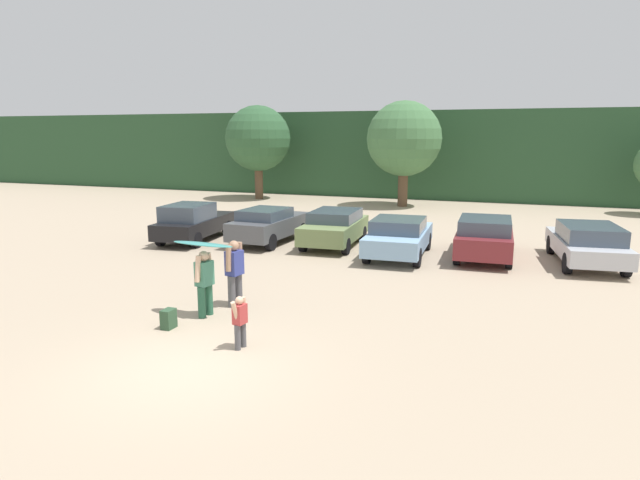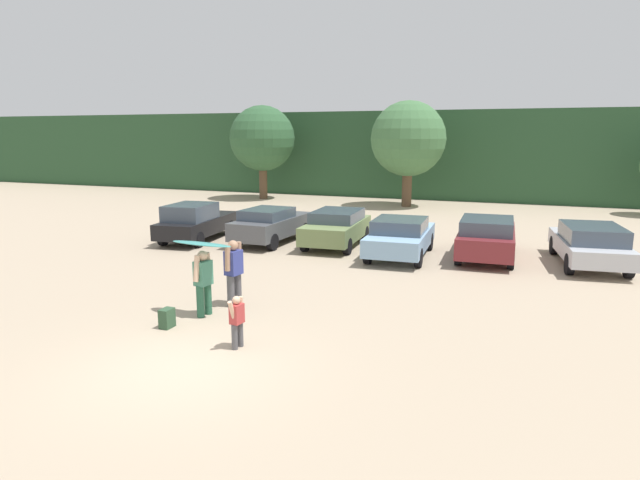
{
  "view_description": "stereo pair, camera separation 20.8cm",
  "coord_description": "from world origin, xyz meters",
  "px_view_note": "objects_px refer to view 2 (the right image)",
  "views": [
    {
      "loc": [
        5.74,
        -8.19,
        4.38
      ],
      "look_at": [
        0.35,
        6.33,
        1.35
      ],
      "focal_mm": 30.46,
      "sensor_mm": 36.0,
      "label": 1
    },
    {
      "loc": [
        5.93,
        -8.12,
        4.38
      ],
      "look_at": [
        0.35,
        6.33,
        1.35
      ],
      "focal_mm": 30.46,
      "sensor_mm": 36.0,
      "label": 2
    }
  ],
  "objects_px": {
    "parked_car_black": "(196,222)",
    "person_adult": "(203,279)",
    "parked_car_silver": "(590,244)",
    "surfboard_teal": "(201,244)",
    "parked_car_maroon": "(487,237)",
    "backpack_dropped": "(167,318)",
    "person_companion": "(234,269)",
    "parked_car_sky_blue": "(400,236)",
    "person_child": "(237,319)",
    "parked_car_olive_green": "(336,227)",
    "parked_car_dark_gray": "(271,224)"
  },
  "relations": [
    {
      "from": "parked_car_silver",
      "to": "surfboard_teal",
      "type": "height_order",
      "value": "surfboard_teal"
    },
    {
      "from": "parked_car_maroon",
      "to": "person_companion",
      "type": "distance_m",
      "value": 9.81
    },
    {
      "from": "backpack_dropped",
      "to": "person_child",
      "type": "bearing_deg",
      "value": -12.54
    },
    {
      "from": "parked_car_dark_gray",
      "to": "person_child",
      "type": "relative_size",
      "value": 3.81
    },
    {
      "from": "parked_car_dark_gray",
      "to": "backpack_dropped",
      "type": "relative_size",
      "value": 9.5
    },
    {
      "from": "parked_car_black",
      "to": "backpack_dropped",
      "type": "bearing_deg",
      "value": -156.28
    },
    {
      "from": "parked_car_olive_green",
      "to": "person_companion",
      "type": "height_order",
      "value": "person_companion"
    },
    {
      "from": "parked_car_olive_green",
      "to": "backpack_dropped",
      "type": "relative_size",
      "value": 9.47
    },
    {
      "from": "person_companion",
      "to": "backpack_dropped",
      "type": "distance_m",
      "value": 2.25
    },
    {
      "from": "parked_car_maroon",
      "to": "person_companion",
      "type": "relative_size",
      "value": 2.69
    },
    {
      "from": "parked_car_black",
      "to": "surfboard_teal",
      "type": "height_order",
      "value": "surfboard_teal"
    },
    {
      "from": "parked_car_silver",
      "to": "person_adult",
      "type": "height_order",
      "value": "person_adult"
    },
    {
      "from": "person_companion",
      "to": "surfboard_teal",
      "type": "xyz_separation_m",
      "value": [
        -0.28,
        -0.99,
        0.83
      ]
    },
    {
      "from": "person_child",
      "to": "parked_car_olive_green",
      "type": "bearing_deg",
      "value": -73.66
    },
    {
      "from": "parked_car_silver",
      "to": "person_child",
      "type": "xyz_separation_m",
      "value": [
        -7.48,
        -10.58,
        -0.13
      ]
    },
    {
      "from": "parked_car_black",
      "to": "parked_car_silver",
      "type": "xyz_separation_m",
      "value": [
        14.91,
        0.98,
        -0.03
      ]
    },
    {
      "from": "parked_car_sky_blue",
      "to": "person_child",
      "type": "distance_m",
      "value": 9.72
    },
    {
      "from": "parked_car_maroon",
      "to": "person_child",
      "type": "height_order",
      "value": "parked_car_maroon"
    },
    {
      "from": "person_adult",
      "to": "parked_car_dark_gray",
      "type": "bearing_deg",
      "value": -66.08
    },
    {
      "from": "parked_car_sky_blue",
      "to": "parked_car_olive_green",
      "type": "bearing_deg",
      "value": 67.24
    },
    {
      "from": "person_adult",
      "to": "person_companion",
      "type": "distance_m",
      "value": 1.03
    },
    {
      "from": "parked_car_olive_green",
      "to": "person_child",
      "type": "distance_m",
      "value": 10.77
    },
    {
      "from": "surfboard_teal",
      "to": "parked_car_black",
      "type": "bearing_deg",
      "value": -50.4
    },
    {
      "from": "person_adult",
      "to": "person_companion",
      "type": "xyz_separation_m",
      "value": [
        0.27,
        1.0,
        0.05
      ]
    },
    {
      "from": "parked_car_olive_green",
      "to": "parked_car_silver",
      "type": "relative_size",
      "value": 0.88
    },
    {
      "from": "parked_car_silver",
      "to": "surfboard_teal",
      "type": "distance_m",
      "value": 13.02
    },
    {
      "from": "person_adult",
      "to": "person_child",
      "type": "relative_size",
      "value": 1.45
    },
    {
      "from": "parked_car_dark_gray",
      "to": "backpack_dropped",
      "type": "xyz_separation_m",
      "value": [
        2.18,
        -9.83,
        -0.54
      ]
    },
    {
      "from": "parked_car_dark_gray",
      "to": "person_adult",
      "type": "distance_m",
      "value": 9.15
    },
    {
      "from": "parked_car_black",
      "to": "parked_car_maroon",
      "type": "relative_size",
      "value": 1.0
    },
    {
      "from": "parked_car_black",
      "to": "surfboard_teal",
      "type": "bearing_deg",
      "value": -151.64
    },
    {
      "from": "parked_car_maroon",
      "to": "person_adult",
      "type": "xyz_separation_m",
      "value": [
        -5.94,
        -9.0,
        0.13
      ]
    },
    {
      "from": "parked_car_maroon",
      "to": "person_adult",
      "type": "bearing_deg",
      "value": 144.43
    },
    {
      "from": "parked_car_black",
      "to": "parked_car_dark_gray",
      "type": "relative_size",
      "value": 1.09
    },
    {
      "from": "parked_car_olive_green",
      "to": "person_child",
      "type": "bearing_deg",
      "value": -174.72
    },
    {
      "from": "backpack_dropped",
      "to": "person_adult",
      "type": "bearing_deg",
      "value": 72.19
    },
    {
      "from": "parked_car_black",
      "to": "parked_car_dark_gray",
      "type": "bearing_deg",
      "value": -83.82
    },
    {
      "from": "person_child",
      "to": "backpack_dropped",
      "type": "bearing_deg",
      "value": -4.6
    },
    {
      "from": "parked_car_black",
      "to": "person_adult",
      "type": "height_order",
      "value": "person_adult"
    },
    {
      "from": "parked_car_olive_green",
      "to": "parked_car_dark_gray",
      "type": "bearing_deg",
      "value": 94.28
    },
    {
      "from": "backpack_dropped",
      "to": "parked_car_maroon",
      "type": "bearing_deg",
      "value": 58.01
    },
    {
      "from": "parked_car_dark_gray",
      "to": "surfboard_teal",
      "type": "xyz_separation_m",
      "value": [
        2.5,
        -8.79,
        1.03
      ]
    },
    {
      "from": "parked_car_olive_green",
      "to": "person_companion",
      "type": "relative_size",
      "value": 2.48
    },
    {
      "from": "parked_car_maroon",
      "to": "parked_car_black",
      "type": "bearing_deg",
      "value": 92.34
    },
    {
      "from": "parked_car_silver",
      "to": "person_companion",
      "type": "height_order",
      "value": "person_companion"
    },
    {
      "from": "parked_car_dark_gray",
      "to": "person_adult",
      "type": "xyz_separation_m",
      "value": [
        2.52,
        -8.79,
        0.15
      ]
    },
    {
      "from": "parked_car_sky_blue",
      "to": "parked_car_maroon",
      "type": "height_order",
      "value": "parked_car_maroon"
    },
    {
      "from": "parked_car_sky_blue",
      "to": "person_adult",
      "type": "bearing_deg",
      "value": 156.83
    },
    {
      "from": "parked_car_silver",
      "to": "person_child",
      "type": "relative_size",
      "value": 4.3
    },
    {
      "from": "parked_car_black",
      "to": "person_adult",
      "type": "distance_m",
      "value": 9.87
    }
  ]
}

